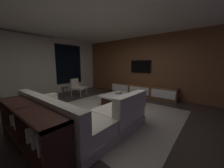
{
  "coord_description": "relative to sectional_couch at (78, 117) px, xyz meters",
  "views": [
    {
      "loc": [
        -2.45,
        -2.44,
        1.45
      ],
      "look_at": [
        1.25,
        0.58,
        0.7
      ],
      "focal_mm": 20.08,
      "sensor_mm": 36.0,
      "label": 1
    }
  ],
  "objects": [
    {
      "name": "floor",
      "position": [
        0.88,
        0.17,
        -0.29
      ],
      "size": [
        9.2,
        9.2,
        0.0
      ],
      "primitive_type": "plane",
      "color": "#332B26"
    },
    {
      "name": "back_wall_with_window",
      "position": [
        0.82,
        3.79,
        1.05
      ],
      "size": [
        6.6,
        0.3,
        2.7
      ],
      "color": "silver",
      "rests_on": "floor"
    },
    {
      "name": "media_wall",
      "position": [
        3.94,
        0.17,
        1.06
      ],
      "size": [
        0.12,
        7.8,
        2.7
      ],
      "color": "brown",
      "rests_on": "floor"
    },
    {
      "name": "ceiling",
      "position": [
        0.88,
        0.17,
        2.41
      ],
      "size": [
        8.2,
        8.2,
        0.0
      ],
      "primitive_type": "plane",
      "color": "silver"
    },
    {
      "name": "area_rug",
      "position": [
        1.23,
        0.07,
        -0.28
      ],
      "size": [
        3.2,
        3.8,
        0.01
      ],
      "primitive_type": "cube",
      "color": "gray",
      "rests_on": "floor"
    },
    {
      "name": "sectional_couch",
      "position": [
        0.0,
        0.0,
        0.0
      ],
      "size": [
        1.98,
        2.5,
        0.82
      ],
      "color": "#B1A997",
      "rests_on": "floor"
    },
    {
      "name": "coffee_table",
      "position": [
        2.03,
        0.27,
        -0.1
      ],
      "size": [
        1.16,
        1.16,
        0.36
      ],
      "color": "#361B14",
      "rests_on": "floor"
    },
    {
      "name": "book_stack_on_coffee_table",
      "position": [
        2.09,
        0.41,
        0.11
      ],
      "size": [
        0.24,
        0.22,
        0.09
      ],
      "color": "#A181D4",
      "rests_on": "coffee_table"
    },
    {
      "name": "accent_chair_near_window",
      "position": [
        1.88,
        2.64,
        0.14
      ],
      "size": [
        0.68,
        0.69,
        0.78
      ],
      "color": "#B2ADA0",
      "rests_on": "floor"
    },
    {
      "name": "side_stool",
      "position": [
        1.28,
        2.73,
        0.08
      ],
      "size": [
        0.32,
        0.32,
        0.46
      ],
      "color": "#333338",
      "rests_on": "floor"
    },
    {
      "name": "media_console",
      "position": [
        3.65,
        0.22,
        -0.04
      ],
      "size": [
        0.46,
        3.1,
        0.52
      ],
      "color": "brown",
      "rests_on": "floor"
    },
    {
      "name": "mounted_tv",
      "position": [
        3.83,
        0.42,
        1.06
      ],
      "size": [
        0.05,
        0.99,
        0.57
      ],
      "color": "black"
    },
    {
      "name": "console_table_behind_couch",
      "position": [
        -0.91,
        0.13,
        0.13
      ],
      "size": [
        0.4,
        2.1,
        0.74
      ],
      "color": "#361B14",
      "rests_on": "floor"
    }
  ]
}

